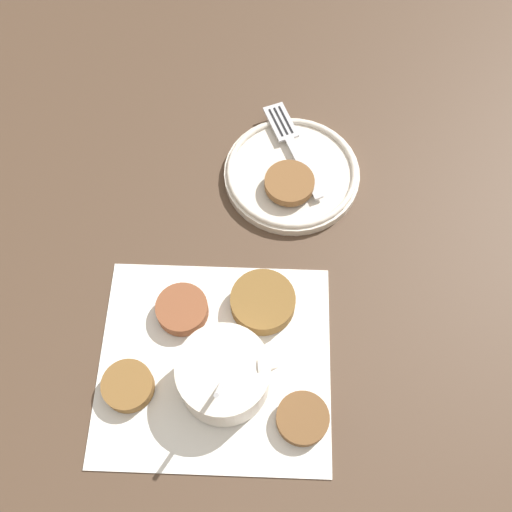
% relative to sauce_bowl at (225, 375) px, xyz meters
% --- Properties ---
extents(ground_plane, '(4.00, 4.00, 0.00)m').
position_rel_sauce_bowl_xyz_m(ground_plane, '(-0.03, 0.03, -0.03)').
color(ground_plane, '#4C3828').
extents(napkin, '(0.28, 0.26, 0.00)m').
position_rel_sauce_bowl_xyz_m(napkin, '(-0.01, 0.02, -0.03)').
color(napkin, white).
rests_on(napkin, ground_plane).
extents(sauce_bowl, '(0.11, 0.10, 0.11)m').
position_rel_sauce_bowl_xyz_m(sauce_bowl, '(0.00, 0.00, 0.00)').
color(sauce_bowl, silver).
rests_on(sauce_bowl, napkin).
extents(fritter_0, '(0.06, 0.06, 0.02)m').
position_rel_sauce_bowl_xyz_m(fritter_0, '(-0.05, 0.08, -0.01)').
color(fritter_0, brown).
rests_on(fritter_0, napkin).
extents(fritter_1, '(0.08, 0.08, 0.02)m').
position_rel_sauce_bowl_xyz_m(fritter_1, '(0.05, 0.09, -0.01)').
color(fritter_1, brown).
rests_on(fritter_1, napkin).
extents(fritter_2, '(0.06, 0.06, 0.02)m').
position_rel_sauce_bowl_xyz_m(fritter_2, '(-0.11, -0.00, -0.02)').
color(fritter_2, brown).
rests_on(fritter_2, napkin).
extents(fritter_3, '(0.06, 0.06, 0.01)m').
position_rel_sauce_bowl_xyz_m(fritter_3, '(0.08, -0.05, -0.02)').
color(fritter_3, brown).
rests_on(fritter_3, napkin).
extents(serving_plate, '(0.18, 0.18, 0.02)m').
position_rel_sauce_bowl_xyz_m(serving_plate, '(0.10, 0.27, -0.02)').
color(serving_plate, silver).
rests_on(serving_plate, ground_plane).
extents(fritter_on_plate, '(0.06, 0.06, 0.01)m').
position_rel_sauce_bowl_xyz_m(fritter_on_plate, '(0.09, 0.24, -0.00)').
color(fritter_on_plate, brown).
rests_on(fritter_on_plate, serving_plate).
extents(fork, '(0.07, 0.16, 0.00)m').
position_rel_sauce_bowl_xyz_m(fork, '(0.10, 0.32, -0.01)').
color(fork, silver).
rests_on(fork, serving_plate).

